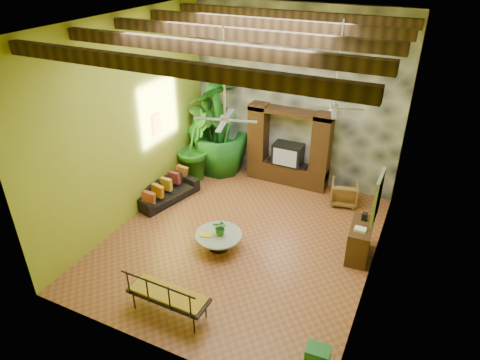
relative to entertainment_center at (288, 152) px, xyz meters
The scene contains 23 objects.
ground 3.28m from the entertainment_center, 90.00° to the right, with size 7.00×7.00×0.00m, color brown.
ceiling 5.11m from the entertainment_center, 90.00° to the right, with size 6.00×7.00×0.02m, color silver.
back_wall 1.58m from the entertainment_center, 90.00° to the left, with size 6.00×0.02×5.00m, color #A6AE27.
left_wall 4.60m from the entertainment_center, 133.73° to the right, with size 0.02×7.00×5.00m, color #A6AE27.
right_wall 4.60m from the entertainment_center, 46.27° to the right, with size 0.02×7.00×5.00m, color #A6AE27.
stone_accent_wall 1.56m from the entertainment_center, 90.00° to the left, with size 5.98×0.10×4.98m, color #35383C.
ceiling_beams 4.94m from the entertainment_center, 90.00° to the right, with size 5.95×5.36×0.22m.
entertainment_center is the anchor object (origin of this frame).
ceiling_fan_front 4.30m from the entertainment_center, 93.24° to the right, with size 1.28×1.28×1.86m.
ceiling_fan_back 3.50m from the entertainment_center, 50.43° to the right, with size 1.28×1.28×1.86m.
wall_art_mask 3.82m from the entertainment_center, 144.18° to the right, with size 0.06×0.32×0.55m, color gold.
wall_art_painting 4.95m from the entertainment_center, 51.61° to the right, with size 0.06×0.70×0.90m, color teal.
sofa 3.64m from the entertainment_center, 137.92° to the right, with size 1.86×0.73×0.54m, color black.
wicker_armchair 1.98m from the entertainment_center, 14.23° to the right, with size 0.70×0.72×0.65m, color brown.
tall_plant_a 2.43m from the entertainment_center, behind, with size 1.24×0.84×2.36m, color #245917.
tall_plant_b 2.80m from the entertainment_center, 161.08° to the right, with size 1.12×0.91×2.04m, color #21661B.
tall_plant_c 2.20m from the entertainment_center, behind, with size 1.70×1.70×3.03m, color #185C1B.
coffee_table 3.77m from the entertainment_center, 95.38° to the right, with size 1.09×1.09×0.40m.
centerpiece_plant 3.71m from the entertainment_center, 94.49° to the right, with size 0.35×0.30×0.38m, color #28681B.
yellow_tray 3.93m from the entertainment_center, 98.70° to the right, with size 0.25×0.18×0.03m, color #FBF91B.
iron_bench 5.96m from the entertainment_center, 92.55° to the right, with size 1.61×0.59×0.57m.
side_console 3.72m from the entertainment_center, 43.89° to the right, with size 0.46×1.03×0.82m, color #361D11.
green_bin 6.36m from the entertainment_center, 65.33° to the right, with size 0.40×0.30×0.35m, color #1B6633.
Camera 1 is at (3.53, -7.55, 6.32)m, focal length 32.00 mm.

